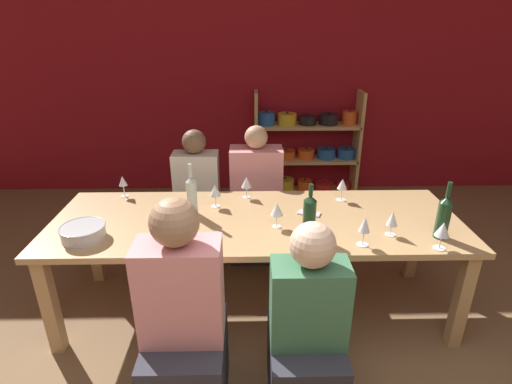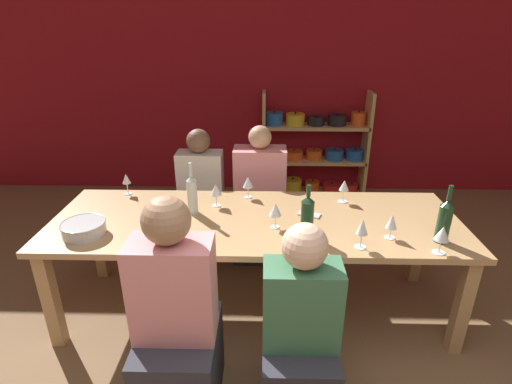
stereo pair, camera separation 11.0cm
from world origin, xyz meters
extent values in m
cube|color=maroon|center=(0.00, 3.83, 1.35)|extent=(8.80, 0.06, 2.70)
cube|color=tan|center=(-0.08, 3.63, 0.61)|extent=(0.04, 0.30, 1.22)
cube|color=tan|center=(1.11, 3.63, 0.61)|extent=(0.04, 0.30, 1.22)
cube|color=tan|center=(0.51, 3.63, 0.02)|extent=(1.18, 0.30, 0.04)
cylinder|color=#235BAD|center=(0.04, 3.63, 0.09)|extent=(0.19, 0.19, 0.11)
sphere|color=black|center=(0.04, 3.63, 0.16)|extent=(0.02, 0.02, 0.02)
cylinder|color=gold|center=(0.28, 3.63, 0.11)|extent=(0.21, 0.21, 0.15)
sphere|color=black|center=(0.28, 3.63, 0.19)|extent=(0.02, 0.02, 0.02)
cylinder|color=#E0561E|center=(0.51, 3.63, 0.10)|extent=(0.17, 0.17, 0.12)
sphere|color=black|center=(0.51, 3.63, 0.17)|extent=(0.02, 0.02, 0.02)
cylinder|color=red|center=(0.75, 3.63, 0.08)|extent=(0.21, 0.21, 0.09)
sphere|color=black|center=(0.75, 3.63, 0.14)|extent=(0.02, 0.02, 0.02)
cylinder|color=red|center=(0.99, 3.63, 0.08)|extent=(0.16, 0.16, 0.10)
sphere|color=black|center=(0.99, 3.63, 0.14)|extent=(0.02, 0.02, 0.02)
cube|color=tan|center=(0.51, 3.63, 0.42)|extent=(1.18, 0.30, 0.04)
cylinder|color=#E0561E|center=(0.28, 3.63, 0.49)|extent=(0.21, 0.21, 0.10)
sphere|color=black|center=(0.28, 3.63, 0.55)|extent=(0.02, 0.02, 0.02)
cylinder|color=#E0561E|center=(0.51, 3.63, 0.50)|extent=(0.19, 0.19, 0.11)
sphere|color=black|center=(0.51, 3.63, 0.56)|extent=(0.02, 0.02, 0.02)
cylinder|color=#235BAD|center=(0.75, 3.63, 0.50)|extent=(0.21, 0.21, 0.12)
sphere|color=black|center=(0.75, 3.63, 0.57)|extent=(0.02, 0.02, 0.02)
cylinder|color=#235BAD|center=(0.99, 3.63, 0.50)|extent=(0.21, 0.21, 0.12)
sphere|color=black|center=(0.99, 3.63, 0.57)|extent=(0.02, 0.02, 0.02)
cube|color=tan|center=(0.51, 3.63, 0.83)|extent=(1.18, 0.30, 0.04)
cylinder|color=#235BAD|center=(0.04, 3.63, 0.92)|extent=(0.20, 0.20, 0.14)
sphere|color=black|center=(0.04, 3.63, 1.00)|extent=(0.02, 0.02, 0.02)
cylinder|color=gold|center=(0.28, 3.63, 0.91)|extent=(0.21, 0.21, 0.13)
sphere|color=black|center=(0.28, 3.63, 0.99)|extent=(0.02, 0.02, 0.02)
cylinder|color=black|center=(0.51, 3.63, 0.90)|extent=(0.20, 0.20, 0.10)
sphere|color=black|center=(0.51, 3.63, 0.96)|extent=(0.02, 0.02, 0.02)
cylinder|color=black|center=(0.75, 3.63, 0.91)|extent=(0.21, 0.21, 0.12)
sphere|color=black|center=(0.75, 3.63, 0.98)|extent=(0.02, 0.02, 0.02)
cylinder|color=#E0561E|center=(0.99, 3.63, 0.92)|extent=(0.16, 0.16, 0.15)
sphere|color=black|center=(0.99, 3.63, 1.01)|extent=(0.02, 0.02, 0.02)
cube|color=tan|center=(-0.12, 1.51, 0.71)|extent=(2.70, 0.93, 0.04)
cube|color=tan|center=(-1.39, 1.13, 0.35)|extent=(0.08, 0.08, 0.69)
cube|color=tan|center=(1.15, 1.13, 0.35)|extent=(0.08, 0.08, 0.69)
cube|color=tan|center=(-1.39, 1.90, 0.35)|extent=(0.08, 0.08, 0.69)
cube|color=tan|center=(1.15, 1.90, 0.35)|extent=(0.08, 0.08, 0.69)
cylinder|color=#B7BABC|center=(-1.17, 1.28, 0.77)|extent=(0.26, 0.26, 0.08)
torus|color=#B7BABC|center=(-1.17, 1.28, 0.81)|extent=(0.27, 0.27, 0.01)
cylinder|color=#B2C6C1|center=(-0.55, 1.59, 0.85)|extent=(0.07, 0.07, 0.24)
cone|color=#B2C6C1|center=(-0.55, 1.59, 0.98)|extent=(0.07, 0.07, 0.03)
cylinder|color=#B2C6C1|center=(-0.55, 1.59, 1.04)|extent=(0.03, 0.03, 0.09)
cylinder|color=#19381E|center=(0.20, 1.28, 0.85)|extent=(0.08, 0.08, 0.23)
cone|color=#19381E|center=(0.20, 1.28, 0.98)|extent=(0.08, 0.08, 0.04)
cylinder|color=#19381E|center=(0.20, 1.28, 1.03)|extent=(0.03, 0.03, 0.07)
cylinder|color=#19381E|center=(0.99, 1.25, 0.85)|extent=(0.08, 0.08, 0.23)
cone|color=#19381E|center=(0.99, 1.25, 0.98)|extent=(0.08, 0.08, 0.04)
cylinder|color=#19381E|center=(0.99, 1.25, 1.04)|extent=(0.03, 0.03, 0.09)
cylinder|color=white|center=(-0.40, 1.71, 0.73)|extent=(0.06, 0.06, 0.00)
cylinder|color=white|center=(-0.40, 1.71, 0.78)|extent=(0.01, 0.01, 0.08)
cone|color=white|center=(-0.40, 1.71, 0.86)|extent=(0.08, 0.08, 0.08)
cylinder|color=maroon|center=(-0.40, 1.71, 0.84)|extent=(0.04, 0.04, 0.03)
cylinder|color=white|center=(0.93, 1.12, 0.73)|extent=(0.07, 0.07, 0.00)
cylinder|color=white|center=(0.93, 1.12, 0.77)|extent=(0.01, 0.01, 0.08)
cone|color=white|center=(0.93, 1.12, 0.86)|extent=(0.08, 0.08, 0.09)
cylinder|color=beige|center=(0.93, 1.12, 0.84)|extent=(0.05, 0.05, 0.03)
cylinder|color=white|center=(0.51, 1.80, 0.73)|extent=(0.07, 0.07, 0.00)
cylinder|color=white|center=(0.51, 1.80, 0.78)|extent=(0.01, 0.01, 0.09)
cone|color=white|center=(0.51, 1.80, 0.86)|extent=(0.07, 0.07, 0.08)
cylinder|color=white|center=(0.01, 1.40, 0.73)|extent=(0.06, 0.06, 0.00)
cylinder|color=white|center=(0.01, 1.40, 0.78)|extent=(0.01, 0.01, 0.08)
cone|color=white|center=(0.01, 1.40, 0.86)|extent=(0.08, 0.08, 0.08)
cylinder|color=beige|center=(0.01, 1.40, 0.84)|extent=(0.04, 0.04, 0.03)
cylinder|color=white|center=(0.50, 1.17, 0.73)|extent=(0.07, 0.07, 0.00)
cylinder|color=white|center=(0.50, 1.17, 0.78)|extent=(0.01, 0.01, 0.09)
cone|color=white|center=(0.50, 1.17, 0.87)|extent=(0.07, 0.07, 0.09)
cylinder|color=beige|center=(0.50, 1.17, 0.84)|extent=(0.04, 0.04, 0.04)
cylinder|color=white|center=(-0.18, 1.86, 0.73)|extent=(0.06, 0.06, 0.00)
cylinder|color=white|center=(-0.18, 1.86, 0.77)|extent=(0.01, 0.01, 0.08)
cone|color=white|center=(-0.18, 1.86, 0.85)|extent=(0.08, 0.08, 0.08)
cylinder|color=beige|center=(-0.18, 1.86, 0.83)|extent=(0.04, 0.04, 0.03)
cylinder|color=white|center=(0.70, 1.28, 0.73)|extent=(0.07, 0.07, 0.00)
cylinder|color=white|center=(0.70, 1.28, 0.77)|extent=(0.01, 0.01, 0.06)
cone|color=white|center=(0.70, 1.28, 0.84)|extent=(0.07, 0.07, 0.09)
cylinder|color=beige|center=(0.70, 1.28, 0.82)|extent=(0.04, 0.04, 0.04)
cylinder|color=white|center=(-1.10, 1.90, 0.73)|extent=(0.06, 0.06, 0.00)
cylinder|color=white|center=(-1.10, 1.90, 0.78)|extent=(0.01, 0.01, 0.08)
cone|color=white|center=(-1.10, 1.90, 0.86)|extent=(0.06, 0.06, 0.07)
cylinder|color=maroon|center=(-1.10, 1.90, 0.84)|extent=(0.03, 0.03, 0.03)
cube|color=silver|center=(0.24, 1.58, 0.74)|extent=(0.17, 0.12, 0.01)
cube|color=#2D2D38|center=(-0.50, 0.73, 0.24)|extent=(0.41, 0.51, 0.48)
cube|color=pink|center=(-0.50, 0.73, 0.74)|extent=(0.41, 0.22, 0.53)
sphere|color=#9E7556|center=(-0.50, 0.73, 1.12)|extent=(0.23, 0.23, 0.23)
cube|color=#2D2D38|center=(-0.61, 2.34, 0.22)|extent=(0.38, 0.48, 0.45)
cube|color=silver|center=(-0.61, 2.34, 0.69)|extent=(0.38, 0.21, 0.48)
sphere|color=brown|center=(-0.61, 2.34, 1.03)|extent=(0.20, 0.20, 0.20)
cube|color=#2D2D38|center=(0.13, 0.76, 0.20)|extent=(0.39, 0.48, 0.40)
cube|color=#3D7551|center=(0.13, 0.76, 0.63)|extent=(0.39, 0.21, 0.46)
sphere|color=beige|center=(0.13, 0.76, 0.98)|extent=(0.22, 0.22, 0.22)
cube|color=#2D2D38|center=(-0.10, 2.32, 0.21)|extent=(0.44, 0.55, 0.42)
cube|color=pink|center=(-0.10, 2.32, 0.69)|extent=(0.44, 0.24, 0.55)
sphere|color=tan|center=(-0.10, 2.32, 1.07)|extent=(0.19, 0.19, 0.19)
camera|label=1|loc=(-0.17, -0.85, 1.95)|focal=28.00mm
camera|label=2|loc=(-0.06, -0.85, 1.95)|focal=28.00mm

